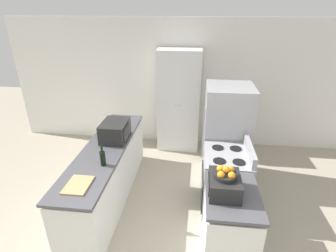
# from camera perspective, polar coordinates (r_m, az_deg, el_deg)

# --- Properties ---
(wall_back) EXTENTS (7.00, 0.06, 2.60)m
(wall_back) POSITION_cam_1_polar(r_m,az_deg,el_deg) (5.52, 1.89, 9.11)
(wall_back) COLOR white
(wall_back) RESTS_ON ground_plane
(counter_left) EXTENTS (0.60, 2.54, 0.89)m
(counter_left) POSITION_cam_1_polar(r_m,az_deg,el_deg) (4.20, -13.02, -10.03)
(counter_left) COLOR silver
(counter_left) RESTS_ON ground_plane
(counter_right) EXTENTS (0.60, 0.86, 0.89)m
(counter_right) POSITION_cam_1_polar(r_m,az_deg,el_deg) (3.38, 13.12, -20.14)
(counter_right) COLOR silver
(counter_right) RESTS_ON ground_plane
(pantry_cabinet) EXTENTS (0.84, 0.52, 2.05)m
(pantry_cabinet) POSITION_cam_1_polar(r_m,az_deg,el_deg) (5.31, 2.39, 5.39)
(pantry_cabinet) COLOR silver
(pantry_cabinet) RESTS_ON ground_plane
(stove) EXTENTS (0.66, 0.76, 1.05)m
(stove) POSITION_cam_1_polar(r_m,az_deg,el_deg) (4.00, 12.32, -11.54)
(stove) COLOR #9E9EA3
(stove) RESTS_ON ground_plane
(refrigerator) EXTENTS (0.77, 0.75, 1.65)m
(refrigerator) POSITION_cam_1_polar(r_m,az_deg,el_deg) (4.49, 12.54, -1.69)
(refrigerator) COLOR #A3A3A8
(refrigerator) RESTS_ON ground_plane
(microwave) EXTENTS (0.38, 0.51, 0.29)m
(microwave) POSITION_cam_1_polar(r_m,az_deg,el_deg) (4.10, -11.45, -1.00)
(microwave) COLOR black
(microwave) RESTS_ON counter_left
(wine_bottle) EXTENTS (0.07, 0.07, 0.30)m
(wine_bottle) POSITION_cam_1_polar(r_m,az_deg,el_deg) (3.49, -14.02, -6.74)
(wine_bottle) COLOR black
(wine_bottle) RESTS_ON counter_left
(toaster_oven) EXTENTS (0.35, 0.43, 0.21)m
(toaster_oven) POSITION_cam_1_polar(r_m,az_deg,el_deg) (3.00, 12.16, -12.40)
(toaster_oven) COLOR black
(toaster_oven) RESTS_ON counter_right
(fruit_bowl) EXTENTS (0.25, 0.25, 0.14)m
(fruit_bowl) POSITION_cam_1_polar(r_m,az_deg,el_deg) (2.91, 12.44, -10.09)
(fruit_bowl) COLOR black
(fruit_bowl) RESTS_ON toaster_oven
(cutting_board) EXTENTS (0.27, 0.36, 0.02)m
(cutting_board) POSITION_cam_1_polar(r_m,az_deg,el_deg) (3.26, -18.98, -12.04)
(cutting_board) COLOR tan
(cutting_board) RESTS_ON counter_left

